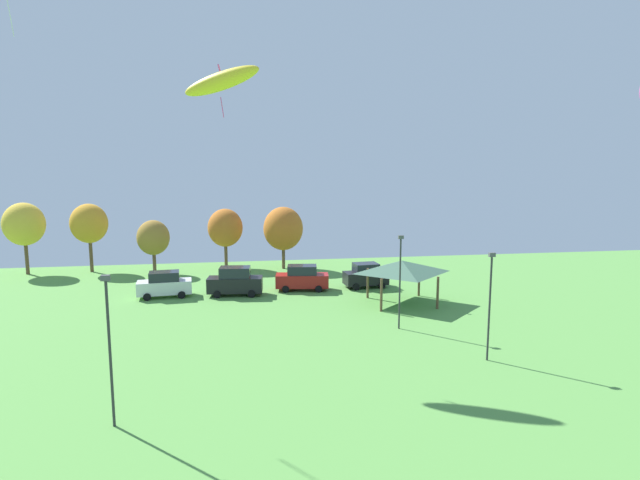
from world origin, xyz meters
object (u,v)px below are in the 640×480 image
Objects in this scene: treeline_tree_1 at (89,224)px; parked_car_second_from_left at (235,281)px; light_post_0 at (490,300)px; treeline_tree_4 at (283,229)px; kite_flying_4 at (221,81)px; parked_car_leftmost at (165,284)px; parked_car_third_from_left at (302,278)px; treeline_tree_0 at (24,224)px; light_post_2 at (400,277)px; parked_car_rightmost_in_row at (366,275)px; treeline_tree_2 at (153,238)px; light_post_1 at (109,343)px; treeline_tree_3 at (225,228)px; park_pavilion at (402,267)px.

parked_car_second_from_left is at bearing -39.75° from treeline_tree_1.
treeline_tree_4 reaches higher than light_post_0.
kite_flying_4 is 1.04× the size of parked_car_second_from_left.
parked_car_leftmost is 12.13m from parked_car_third_from_left.
kite_flying_4 is at bearing -103.74° from treeline_tree_4.
parked_car_second_from_left is 25.54m from treeline_tree_0.
light_post_0 reaches higher than parked_car_third_from_left.
light_post_2 is at bearing -35.85° from treeline_tree_0.
light_post_2 reaches higher than parked_car_rightmost_in_row.
treeline_tree_2 is at bearing 150.24° from parked_car_rightmost_in_row.
parked_car_rightmost_in_row is (6.06, 0.19, -0.01)m from parked_car_third_from_left.
treeline_tree_0 reaches higher than treeline_tree_1.
parked_car_leftmost is 0.62× the size of treeline_tree_0.
light_post_1 is at bearing -167.15° from light_post_0.
treeline_tree_0 is at bearing -179.76° from treeline_tree_3.
treeline_tree_3 is at bearing 117.33° from light_post_2.
treeline_tree_2 reaches higher than parked_car_third_from_left.
light_post_1 is at bearing -107.05° from treeline_tree_4.
light_post_1 is at bearing -108.03° from parked_car_third_from_left.
treeline_tree_4 is (-0.79, 10.47, 3.36)m from parked_car_third_from_left.
light_post_1 reaches higher than parked_car_second_from_left.
light_post_1 is at bearing -93.23° from parked_car_leftmost.
parked_car_second_from_left is at bearing -85.07° from treeline_tree_3.
treeline_tree_1 is 1.10× the size of treeline_tree_3.
treeline_tree_0 is 13.52m from treeline_tree_2.
light_post_1 is 0.90× the size of treeline_tree_1.
treeline_tree_4 reaches higher than park_pavilion.
light_post_0 is at bearing -45.02° from parked_car_second_from_left.
treeline_tree_2 is at bearing 129.12° from light_post_0.
treeline_tree_0 is at bearing 164.78° from parked_car_third_from_left.
light_post_2 is (-2.29, -6.43, 0.61)m from park_pavilion.
treeline_tree_0 is at bearing 131.31° from kite_flying_4.
treeline_tree_4 reaches higher than treeline_tree_3.
parked_car_leftmost is 16.17m from treeline_tree_4.
treeline_tree_2 is (6.92, -2.22, -1.38)m from treeline_tree_1.
treeline_tree_1 is at bearing 175.91° from treeline_tree_4.
light_post_1 reaches higher than park_pavilion.
parked_car_third_from_left is 0.83× the size of park_pavilion.
park_pavilion is 0.90× the size of light_post_1.
light_post_1 is (1.03, -22.56, 2.62)m from parked_car_leftmost.
light_post_1 is (-11.08, -23.13, 2.59)m from parked_car_third_from_left.
light_post_2 is (16.35, 10.90, -0.05)m from light_post_1.
treeline_tree_0 is 1.32× the size of treeline_tree_2.
parked_car_third_from_left is 13.55m from light_post_2.
light_post_2 is 0.95× the size of treeline_tree_4.
parked_car_rightmost_in_row is 36.09m from treeline_tree_0.
light_post_0 is 0.95× the size of light_post_1.
parked_car_second_from_left is 0.73× the size of treeline_tree_3.
parked_car_leftmost is at bearing -37.92° from treeline_tree_0.
treeline_tree_0 is at bearing 171.47° from treeline_tree_2.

